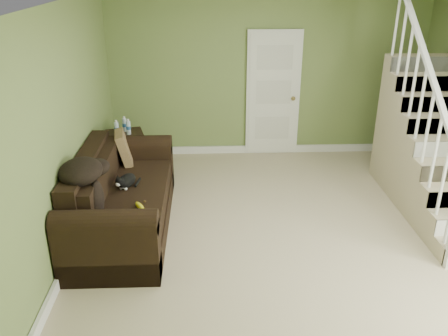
{
  "coord_description": "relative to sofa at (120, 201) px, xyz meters",
  "views": [
    {
      "loc": [
        -0.98,
        -4.7,
        2.98
      ],
      "look_at": [
        -0.78,
        0.4,
        0.74
      ],
      "focal_mm": 38.0,
      "sensor_mm": 36.0,
      "label": 1
    }
  ],
  "objects": [
    {
      "name": "cat",
      "position": [
        0.09,
        0.06,
        0.23
      ],
      "size": [
        0.26,
        0.44,
        0.21
      ],
      "rotation": [
        0.0,
        0.0,
        -0.39
      ],
      "color": "black",
      "rests_on": "sofa"
    },
    {
      "name": "baseboard_left",
      "position": [
        -0.45,
        -0.34,
        -0.3
      ],
      "size": [
        0.04,
        5.5,
        0.12
      ],
      "primitive_type": "cube",
      "color": "white",
      "rests_on": "floor"
    },
    {
      "name": "staircase",
      "position": [
        4.02,
        0.63,
        0.29
      ],
      "size": [
        1.0,
        2.51,
        2.82
      ],
      "color": "tan",
      "rests_on": "floor"
    },
    {
      "name": "ceiling",
      "position": [
        2.02,
        -0.34,
        2.24
      ],
      "size": [
        5.0,
        5.5,
        0.01
      ],
      "primitive_type": "cube",
      "color": "white",
      "rests_on": "wall_back"
    },
    {
      "name": "sofa",
      "position": [
        0.0,
        0.0,
        0.0
      ],
      "size": [
        1.02,
        2.36,
        0.93
      ],
      "color": "black",
      "rests_on": "floor"
    },
    {
      "name": "throw_blanket",
      "position": [
        -0.28,
        -0.49,
        0.61
      ],
      "size": [
        0.59,
        0.68,
        0.24
      ],
      "primitive_type": "ellipsoid",
      "rotation": [
        0.0,
        0.0,
        0.29
      ],
      "color": "black",
      "rests_on": "sofa"
    },
    {
      "name": "wall_left",
      "position": [
        -0.48,
        -0.34,
        0.94
      ],
      "size": [
        0.04,
        5.5,
        2.6
      ],
      "primitive_type": "cube",
      "color": "olive",
      "rests_on": "floor"
    },
    {
      "name": "wall_back",
      "position": [
        2.02,
        2.41,
        0.94
      ],
      "size": [
        5.0,
        0.04,
        2.6
      ],
      "primitive_type": "cube",
      "color": "olive",
      "rests_on": "floor"
    },
    {
      "name": "baseboard_back",
      "position": [
        2.02,
        2.38,
        -0.3
      ],
      "size": [
        5.0,
        0.04,
        0.12
      ],
      "primitive_type": "cube",
      "color": "white",
      "rests_on": "floor"
    },
    {
      "name": "wall_front",
      "position": [
        2.02,
        -3.09,
        0.94
      ],
      "size": [
        5.0,
        0.04,
        2.6
      ],
      "primitive_type": "cube",
      "color": "olive",
      "rests_on": "floor"
    },
    {
      "name": "floor",
      "position": [
        2.02,
        -0.34,
        -0.36
      ],
      "size": [
        5.0,
        5.5,
        0.01
      ],
      "primitive_type": "cube",
      "color": "tan",
      "rests_on": "ground"
    },
    {
      "name": "side_table",
      "position": [
        -0.17,
        1.56,
        -0.02
      ],
      "size": [
        0.66,
        0.66,
        0.88
      ],
      "rotation": [
        0.0,
        0.0,
        0.25
      ],
      "color": "black",
      "rests_on": "floor"
    },
    {
      "name": "door",
      "position": [
        2.12,
        2.37,
        0.65
      ],
      "size": [
        0.86,
        0.12,
        2.02
      ],
      "color": "white",
      "rests_on": "floor"
    },
    {
      "name": "throw_pillow",
      "position": [
        -0.05,
        0.85,
        0.35
      ],
      "size": [
        0.28,
        0.46,
        0.44
      ],
      "primitive_type": "cube",
      "rotation": [
        0.0,
        -0.24,
        0.16
      ],
      "color": "brown",
      "rests_on": "sofa"
    },
    {
      "name": "banana",
      "position": [
        0.3,
        -0.47,
        0.18
      ],
      "size": [
        0.15,
        0.21,
        0.06
      ],
      "primitive_type": "ellipsoid",
      "rotation": [
        0.0,
        0.0,
        0.52
      ],
      "color": "yellow",
      "rests_on": "sofa"
    }
  ]
}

